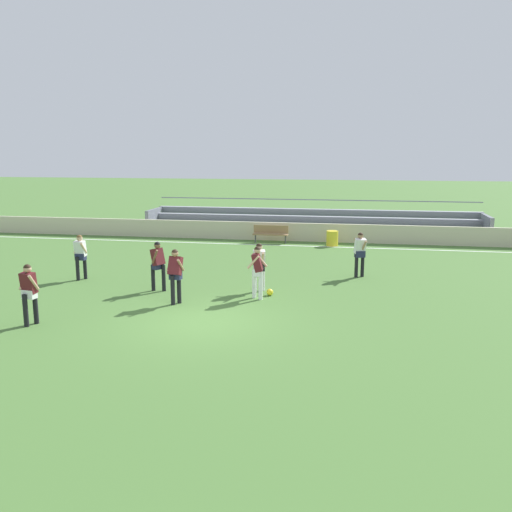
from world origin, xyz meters
The scene contains 14 objects.
ground_plane centered at (0.00, 0.00, 0.00)m, with size 160.00×160.00×0.00m, color #477033.
field_line_sideline centered at (0.00, 12.68, 0.00)m, with size 44.00×0.12×0.01m, color white.
sideline_wall centered at (0.00, 14.19, 0.48)m, with size 48.00×0.16×0.95m, color beige.
bleacher_stand centered at (1.60, 16.42, 0.75)m, with size 18.66×2.84×1.90m.
bench_centre_sideline centered at (-0.23, 13.34, 0.55)m, with size 1.80×0.40×0.90m.
trash_bin centered at (2.92, 13.02, 0.38)m, with size 0.58×0.58×0.75m, color yellow.
player_dark_pressing_high centered at (1.03, 2.59, 1.00)m, with size 0.60×0.45×1.68m.
player_white_trailing_run centered at (0.92, 3.52, 0.96)m, with size 0.47×0.68×1.63m.
player_white_wide_right centered at (-5.75, 4.01, 0.99)m, with size 0.46×0.57×1.66m.
player_dark_overlapping centered at (-4.47, -1.14, 1.00)m, with size 0.51×0.50×1.67m.
player_white_wide_left centered at (4.22, 6.29, 1.00)m, with size 0.49×0.67×1.68m.
player_dark_deep_cover centered at (-2.41, 2.97, 1.00)m, with size 0.49×0.64×1.67m.
player_dark_dropping_back centered at (-1.31, 1.54, 1.02)m, with size 0.49×0.51×1.70m.
soccer_ball centered at (1.36, 3.04, 0.11)m, with size 0.22×0.22×0.22m, color yellow.
Camera 1 is at (4.01, -13.77, 4.57)m, focal length 37.96 mm.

